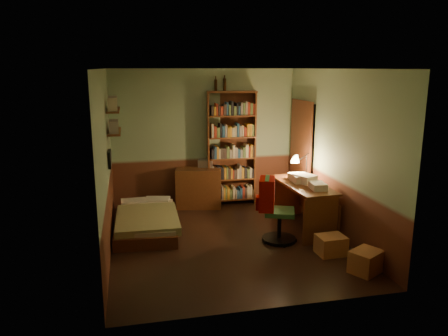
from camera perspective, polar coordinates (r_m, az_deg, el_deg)
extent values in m
cube|color=black|center=(6.86, 0.46, -9.54)|extent=(3.50, 4.00, 0.02)
cube|color=silver|center=(6.33, 0.50, 12.93)|extent=(3.50, 4.00, 0.02)
cube|color=gray|center=(8.41, -2.59, 3.97)|extent=(3.50, 0.02, 2.60)
cube|color=gray|center=(6.32, -15.28, 0.49)|extent=(0.02, 4.00, 2.60)
cube|color=gray|center=(7.06, 14.54, 1.83)|extent=(0.02, 4.00, 2.60)
cube|color=gray|center=(4.59, 6.10, -3.78)|extent=(3.50, 0.02, 2.60)
cube|color=black|center=(8.26, 10.14, 1.51)|extent=(0.06, 0.90, 2.00)
cube|color=#472313|center=(8.25, 9.91, 1.50)|extent=(0.02, 0.98, 2.08)
cube|color=#62703F|center=(7.31, -10.05, -6.05)|extent=(1.05, 1.80, 0.52)
cube|color=#582D15|center=(8.34, -3.32, -2.60)|extent=(0.92, 0.59, 0.76)
cube|color=#B2B2B7|center=(8.38, -2.45, 0.64)|extent=(0.31, 0.27, 0.14)
cube|color=#582D15|center=(8.39, 1.00, 2.54)|extent=(0.97, 0.41, 2.19)
cylinder|color=black|center=(8.30, -1.08, 10.77)|extent=(0.07, 0.07, 0.21)
cylinder|color=black|center=(8.33, 0.09, 10.84)|extent=(0.07, 0.07, 0.23)
cube|color=#582D15|center=(7.35, 10.22, -4.92)|extent=(0.68, 1.46, 0.76)
cube|color=silver|center=(7.30, 10.52, -1.38)|extent=(0.37, 0.42, 0.14)
cone|color=black|center=(7.72, 10.74, 0.84)|extent=(0.20, 0.20, 0.52)
cube|color=#2D5C2F|center=(6.71, 7.31, -5.12)|extent=(0.67, 0.64, 1.09)
cube|color=#A40C03|center=(6.42, 6.04, 1.36)|extent=(0.33, 0.46, 0.49)
cube|color=#582D15|center=(7.34, -14.11, 4.64)|extent=(0.20, 0.90, 0.03)
cube|color=#582D15|center=(7.30, -14.26, 7.36)|extent=(0.20, 0.90, 0.03)
cube|color=black|center=(6.91, -14.71, 1.16)|extent=(0.04, 0.32, 0.26)
cube|color=#A66B3D|center=(6.11, 18.05, -11.53)|extent=(0.50, 0.47, 0.30)
cube|color=#A66B3D|center=(6.52, 13.79, -9.74)|extent=(0.41, 0.34, 0.28)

